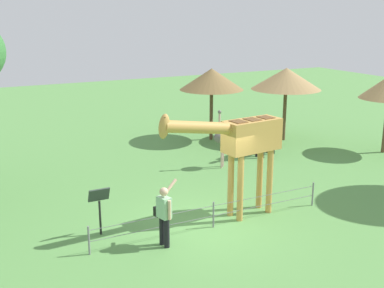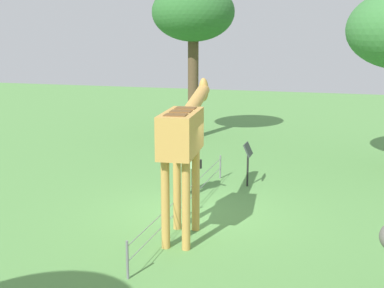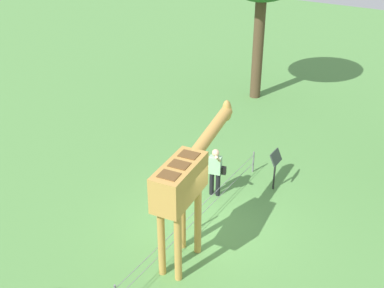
{
  "view_description": "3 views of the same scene",
  "coord_description": "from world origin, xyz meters",
  "px_view_note": "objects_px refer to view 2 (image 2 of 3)",
  "views": [
    {
      "loc": [
        6.21,
        11.12,
        5.79
      ],
      "look_at": [
        0.31,
        -0.5,
        2.27
      ],
      "focal_mm": 45.88,
      "sensor_mm": 36.0,
      "label": 1
    },
    {
      "loc": [
        -11.16,
        -3.44,
        4.38
      ],
      "look_at": [
        0.19,
        0.11,
        1.8
      ],
      "focal_mm": 46.08,
      "sensor_mm": 36.0,
      "label": 2
    },
    {
      "loc": [
        -9.25,
        -5.37,
        8.44
      ],
      "look_at": [
        0.59,
        0.76,
        2.21
      ],
      "focal_mm": 45.39,
      "sensor_mm": 36.0,
      "label": 3
    }
  ],
  "objects_px": {
    "visitor": "(191,164)",
    "info_sign": "(248,155)",
    "tree_northeast": "(193,14)",
    "giraffe": "(184,136)"
  },
  "relations": [
    {
      "from": "visitor",
      "to": "tree_northeast",
      "type": "distance_m",
      "value": 9.25
    },
    {
      "from": "tree_northeast",
      "to": "info_sign",
      "type": "bearing_deg",
      "value": -150.23
    },
    {
      "from": "visitor",
      "to": "info_sign",
      "type": "distance_m",
      "value": 1.87
    },
    {
      "from": "giraffe",
      "to": "info_sign",
      "type": "height_order",
      "value": "giraffe"
    },
    {
      "from": "visitor",
      "to": "tree_northeast",
      "type": "xyz_separation_m",
      "value": [
        7.77,
        2.34,
        4.44
      ]
    },
    {
      "from": "giraffe",
      "to": "info_sign",
      "type": "bearing_deg",
      "value": -9.56
    },
    {
      "from": "giraffe",
      "to": "visitor",
      "type": "height_order",
      "value": "giraffe"
    },
    {
      "from": "visitor",
      "to": "tree_northeast",
      "type": "bearing_deg",
      "value": 16.74
    },
    {
      "from": "visitor",
      "to": "info_sign",
      "type": "bearing_deg",
      "value": -47.71
    },
    {
      "from": "giraffe",
      "to": "visitor",
      "type": "distance_m",
      "value": 3.14
    }
  ]
}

